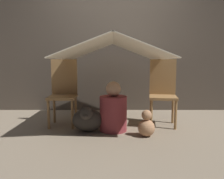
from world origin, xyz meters
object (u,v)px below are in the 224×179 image
chair_right (162,90)px  person_front (113,111)px  chair_left (63,90)px  dog (87,119)px

chair_right → person_front: size_ratio=1.45×
chair_left → dog: chair_left is taller
person_front → dog: bearing=-169.4°
chair_left → person_front: (0.72, -0.31, -0.23)m
chair_right → dog: (-1.05, -0.37, -0.33)m
chair_right → chair_left: bearing=-170.8°
chair_left → person_front: chair_left is taller
person_front → dog: size_ratio=1.64×
chair_right → dog: chair_right is taller
person_front → chair_left: bearing=156.8°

